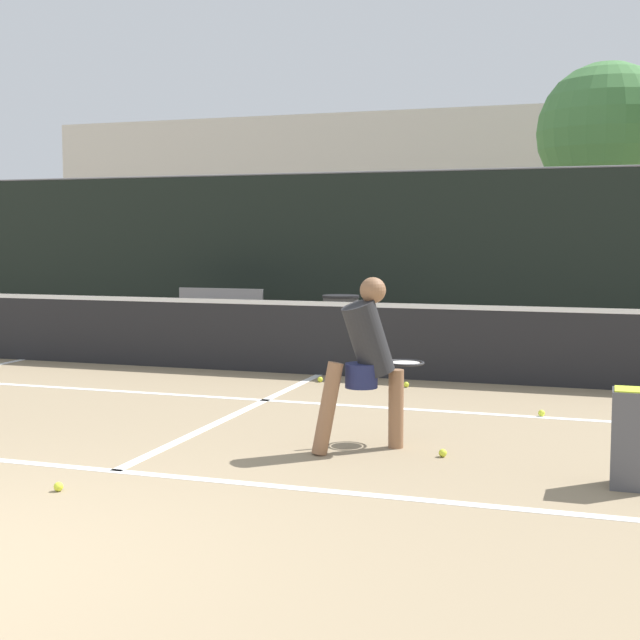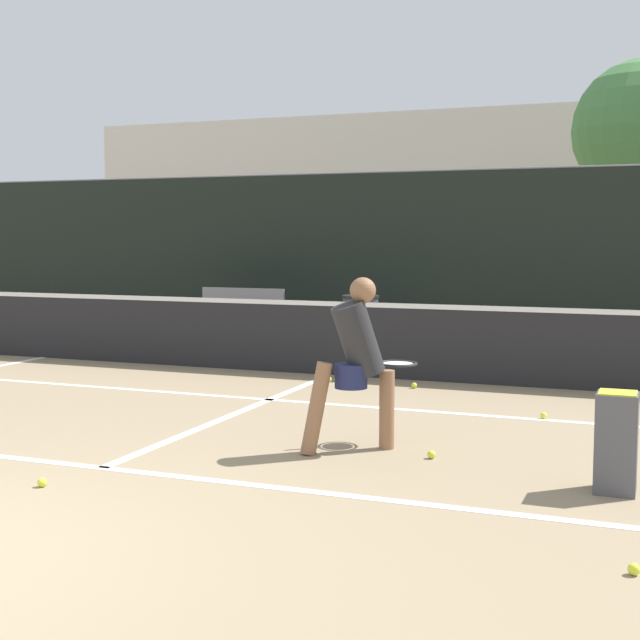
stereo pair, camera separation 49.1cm
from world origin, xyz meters
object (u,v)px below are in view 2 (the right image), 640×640
(ball_hopper, at_px, (616,440))
(player_practicing, at_px, (357,357))
(trash_bin, at_px, (360,319))
(parked_car, at_px, (322,285))
(courtside_bench, at_px, (240,311))

(ball_hopper, bearing_deg, player_practicing, 166.95)
(trash_bin, bearing_deg, parked_car, 117.15)
(courtside_bench, bearing_deg, player_practicing, -56.15)
(player_practicing, distance_m, parked_car, 13.63)
(player_practicing, relative_size, ball_hopper, 2.04)
(ball_hopper, height_order, courtside_bench, courtside_bench)
(ball_hopper, xyz_separation_m, courtside_bench, (-6.72, 7.62, 0.10))
(ball_hopper, distance_m, trash_bin, 8.66)
(courtside_bench, distance_m, trash_bin, 2.30)
(parked_car, bearing_deg, ball_hopper, -60.81)
(player_practicing, height_order, parked_car, parked_car)
(trash_bin, bearing_deg, courtside_bench, 175.74)
(parked_car, bearing_deg, courtside_bench, -83.86)
(ball_hopper, distance_m, courtside_bench, 10.16)
(trash_bin, bearing_deg, ball_hopper, -59.33)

